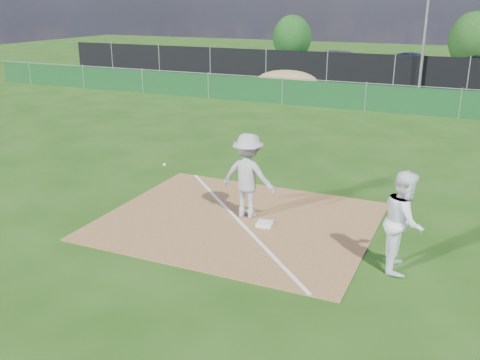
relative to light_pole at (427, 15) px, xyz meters
name	(u,v)px	position (x,y,z in m)	size (l,w,h in m)	color
ground	(337,135)	(-1.50, -12.70, -4.00)	(90.00, 90.00, 0.00)	#1E450E
infield_dirt	(238,221)	(-1.50, -21.70, -3.99)	(6.00, 5.00, 0.02)	olive
foul_line	(238,220)	(-1.50, -21.70, -3.98)	(0.08, 7.00, 0.01)	white
green_fence	(366,98)	(-1.50, -7.70, -3.40)	(44.00, 0.05, 1.20)	#103D19
dirt_mound	(287,81)	(-6.50, -4.20, -3.42)	(3.38, 2.60, 1.17)	#9D804B
black_fence	(394,70)	(-1.50, 0.30, -3.10)	(46.00, 0.04, 1.80)	black
parking_lot	(405,75)	(-1.50, 5.30, -4.00)	(46.00, 9.00, 0.01)	black
light_pole	(427,15)	(0.00, 0.00, 0.00)	(0.16, 0.16, 8.00)	slate
first_base	(264,224)	(-0.84, -21.73, -3.94)	(0.34, 0.34, 0.07)	white
play_at_first	(248,176)	(-1.40, -21.37, -2.99)	(2.75, 0.76, 1.97)	#B4B4B6
runner	(404,221)	(2.21, -22.52, -3.03)	(0.94, 0.73, 1.93)	white
car_left	(342,61)	(-5.68, 4.89, -3.20)	(1.86, 4.63, 1.58)	#AFB1B7
car_mid	(418,65)	(-0.68, 4.65, -3.24)	(1.60, 4.58, 1.51)	black
tree_left	(292,38)	(-11.15, 10.14, -2.12)	(3.09, 3.09, 3.66)	#382316
tree_mid	(474,40)	(2.31, 10.43, -1.91)	(3.42, 3.42, 4.06)	#382316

